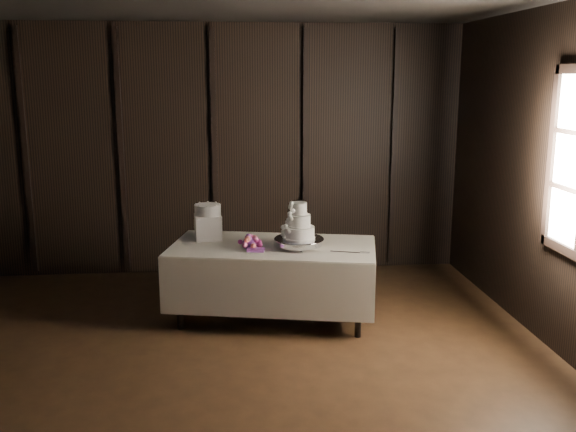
{
  "coord_description": "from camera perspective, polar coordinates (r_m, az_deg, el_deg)",
  "views": [
    {
      "loc": [
        0.17,
        -4.27,
        2.38
      ],
      "look_at": [
        0.73,
        1.8,
        1.05
      ],
      "focal_mm": 40.0,
      "sensor_mm": 36.0,
      "label": 1
    }
  ],
  "objects": [
    {
      "name": "display_table",
      "position": [
        6.39,
        -1.34,
        -5.58
      ],
      "size": [
        2.16,
        1.43,
        0.76
      ],
      "rotation": [
        0.0,
        0.0,
        -0.21
      ],
      "color": "beige",
      "rests_on": "ground"
    },
    {
      "name": "box_pedestal",
      "position": [
        6.56,
        -7.12,
        -0.96
      ],
      "size": [
        0.29,
        0.29,
        0.25
      ],
      "primitive_type": "cube",
      "rotation": [
        0.0,
        0.0,
        0.12
      ],
      "color": "white",
      "rests_on": "display_table"
    },
    {
      "name": "cake_knife",
      "position": [
        6.05,
        5.09,
        -3.21
      ],
      "size": [
        0.36,
        0.13,
        0.01
      ],
      "primitive_type": "cube",
      "rotation": [
        0.0,
        0.0,
        -0.3
      ],
      "color": "silver",
      "rests_on": "display_table"
    },
    {
      "name": "cake_stand",
      "position": [
        6.2,
        0.98,
        -2.42
      ],
      "size": [
        0.64,
        0.64,
        0.09
      ],
      "primitive_type": "cylinder",
      "rotation": [
        0.0,
        0.0,
        -0.43
      ],
      "color": "silver",
      "rests_on": "display_table"
    },
    {
      "name": "small_cake",
      "position": [
        6.52,
        -7.16,
        0.56
      ],
      "size": [
        0.27,
        0.27,
        0.11
      ],
      "primitive_type": "cylinder",
      "rotation": [
        0.0,
        0.0,
        -0.03
      ],
      "color": "white",
      "rests_on": "box_pedestal"
    },
    {
      "name": "room",
      "position": [
        4.36,
        -7.4,
        0.54
      ],
      "size": [
        6.08,
        7.08,
        3.08
      ],
      "color": "black",
      "rests_on": "ground"
    },
    {
      "name": "bouquet",
      "position": [
        6.18,
        -3.4,
        -2.36
      ],
      "size": [
        0.33,
        0.41,
        0.17
      ],
      "primitive_type": null,
      "rotation": [
        0.0,
        0.0,
        -0.18
      ],
      "color": "#BD4E7A",
      "rests_on": "display_table"
    },
    {
      "name": "wedding_cake",
      "position": [
        6.13,
        0.76,
        -0.78
      ],
      "size": [
        0.34,
        0.3,
        0.36
      ],
      "rotation": [
        0.0,
        0.0,
        0.41
      ],
      "color": "white",
      "rests_on": "cake_stand"
    }
  ]
}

